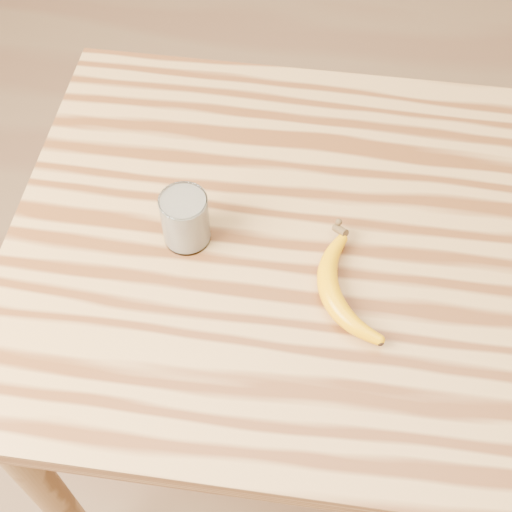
# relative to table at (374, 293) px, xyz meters

# --- Properties ---
(room) EXTENTS (4.04, 4.04, 2.70)m
(room) POSITION_rel_table_xyz_m (0.00, 0.00, 0.58)
(room) COLOR brown
(room) RESTS_ON ground
(table) EXTENTS (1.20, 0.80, 0.90)m
(table) POSITION_rel_table_xyz_m (0.00, 0.00, 0.00)
(table) COLOR #A3743D
(table) RESTS_ON ground
(smoothie_glass) EXTENTS (0.07, 0.07, 0.09)m
(smoothie_glass) POSITION_rel_table_xyz_m (-0.31, -0.02, 0.18)
(smoothie_glass) COLOR white
(smoothie_glass) RESTS_ON table
(banana) EXTENTS (0.19, 0.29, 0.03)m
(banana) POSITION_rel_table_xyz_m (-0.08, -0.10, 0.15)
(banana) COLOR #DC8F00
(banana) RESTS_ON table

